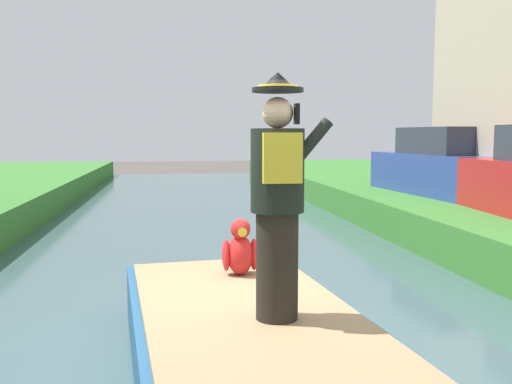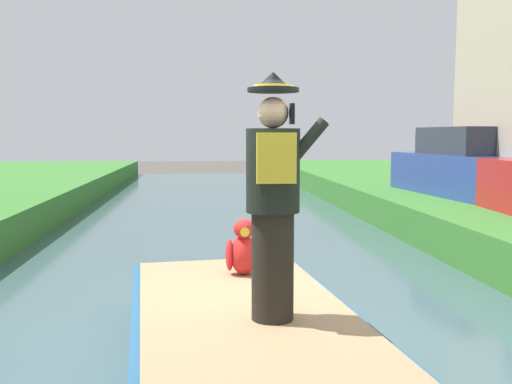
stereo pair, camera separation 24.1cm
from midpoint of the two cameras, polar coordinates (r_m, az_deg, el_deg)
ground_plane at (r=5.36m, az=-0.12°, el=-17.26°), size 80.00×80.00×0.00m
canal_water at (r=5.34m, az=-0.12°, el=-16.77°), size 6.90×48.00×0.10m
boat at (r=4.60m, az=0.73°, el=-15.88°), size 2.21×4.36×0.61m
person_pirate at (r=4.18m, az=3.44°, el=-0.61°), size 0.61×0.42×1.85m
parrot_plush at (r=5.62m, az=-0.04°, el=-5.96°), size 0.36×0.35×0.57m
parked_car_blue at (r=13.41m, az=20.91°, el=2.45°), size 2.01×4.12×1.50m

